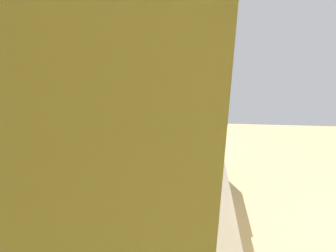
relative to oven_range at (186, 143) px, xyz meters
name	(u,v)px	position (x,y,z in m)	size (l,w,h in m)	color
wall_back	(125,116)	(-1.45, 0.37, 0.94)	(3.93, 0.12, 2.80)	#E9DC87
upper_cabinets	(153,44)	(-1.84, 0.15, 1.42)	(2.28, 0.32, 0.72)	tan
oven_range	(186,143)	(0.00, 0.00, 0.00)	(0.66, 0.64, 1.08)	#B7BABF
microwave	(181,146)	(-1.14, 0.04, 0.57)	(0.50, 0.34, 0.27)	#B7BABF
bowl	(194,248)	(-1.99, -0.04, 0.47)	(0.20, 0.20, 0.06)	gold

